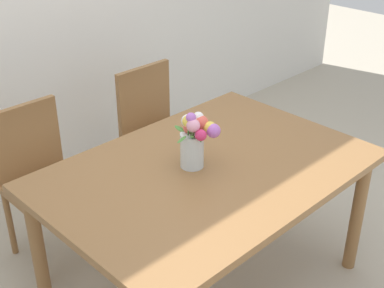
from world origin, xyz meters
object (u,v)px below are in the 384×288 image
chair_left (39,173)px  chair_right (156,125)px  dining_table (207,182)px  flower_vase (195,137)px

chair_left → chair_right: same height
dining_table → chair_right: (0.43, 0.89, -0.15)m
dining_table → flower_vase: 0.25m
chair_right → dining_table: bearing=64.0°
chair_left → chair_right: 0.86m
chair_left → chair_right: (0.86, 0.00, 0.00)m
dining_table → chair_left: size_ratio=1.75×
chair_left → dining_table: bearing=116.0°
chair_right → flower_vase: size_ratio=3.05×
chair_right → flower_vase: flower_vase is taller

